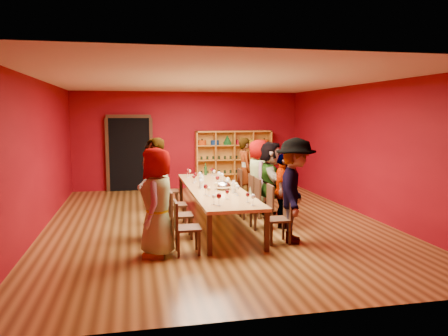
{
  "coord_description": "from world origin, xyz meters",
  "views": [
    {
      "loc": [
        -1.67,
        -9.03,
        2.3
      ],
      "look_at": [
        0.24,
        0.16,
        1.15
      ],
      "focal_mm": 35.0,
      "sensor_mm": 36.0,
      "label": 1
    }
  ],
  "objects": [
    {
      "name": "chair_person_left_0",
      "position": [
        -0.91,
        -2.0,
        0.5
      ],
      "size": [
        0.42,
        0.42,
        0.89
      ],
      "color": "#311B10",
      "rests_on": "ground"
    },
    {
      "name": "wine_glass_6",
      "position": [
        0.29,
        1.61,
        0.88
      ],
      "size": [
        0.07,
        0.07,
        0.18
      ],
      "color": "silver",
      "rests_on": "tasting_table"
    },
    {
      "name": "person_left_1",
      "position": [
        -1.31,
        -1.05,
        0.94
      ],
      "size": [
        0.63,
        0.77,
        1.89
      ],
      "primitive_type": "imported",
      "rotation": [
        0.0,
        0.0,
        -1.37
      ],
      "color": "white",
      "rests_on": "ground"
    },
    {
      "name": "chair_person_right_3",
      "position": [
        0.91,
        0.77,
        0.5
      ],
      "size": [
        0.42,
        0.42,
        0.89
      ],
      "color": "#311B10",
      "rests_on": "ground"
    },
    {
      "name": "chair_person_left_1",
      "position": [
        -0.91,
        -1.05,
        0.5
      ],
      "size": [
        0.42,
        0.42,
        0.89
      ],
      "color": "#311B10",
      "rests_on": "ground"
    },
    {
      "name": "wine_glass_15",
      "position": [
        0.31,
        -1.93,
        0.9
      ],
      "size": [
        0.08,
        0.08,
        0.2
      ],
      "color": "silver",
      "rests_on": "tasting_table"
    },
    {
      "name": "carafe_a",
      "position": [
        -0.27,
        0.09,
        0.88
      ],
      "size": [
        0.13,
        0.13,
        0.29
      ],
      "color": "silver",
      "rests_on": "tasting_table"
    },
    {
      "name": "wine_glass_13",
      "position": [
        -0.05,
        -0.46,
        0.89
      ],
      "size": [
        0.08,
        0.08,
        0.2
      ],
      "color": "silver",
      "rests_on": "tasting_table"
    },
    {
      "name": "doorway",
      "position": [
        -1.8,
        4.43,
        1.12
      ],
      "size": [
        1.4,
        0.17,
        2.3
      ],
      "color": "black",
      "rests_on": "ground"
    },
    {
      "name": "wine_glass_10",
      "position": [
        0.29,
        0.99,
        0.91
      ],
      "size": [
        0.09,
        0.09,
        0.22
      ],
      "color": "silver",
      "rests_on": "tasting_table"
    },
    {
      "name": "chair_person_right_0",
      "position": [
        0.91,
        -1.73,
        0.5
      ],
      "size": [
        0.42,
        0.42,
        0.89
      ],
      "color": "#311B10",
      "rests_on": "ground"
    },
    {
      "name": "chair_person_right_1",
      "position": [
        0.91,
        -0.7,
        0.5
      ],
      "size": [
        0.42,
        0.42,
        0.89
      ],
      "color": "#311B10",
      "rests_on": "ground"
    },
    {
      "name": "person_left_0",
      "position": [
        -1.32,
        -2.0,
        0.89
      ],
      "size": [
        0.63,
        0.94,
        1.78
      ],
      "primitive_type": "imported",
      "rotation": [
        0.0,
        0.0,
        -1.76
      ],
      "color": "black",
      "rests_on": "ground"
    },
    {
      "name": "wine_glass_17",
      "position": [
        -0.26,
        -1.83,
        0.91
      ],
      "size": [
        0.09,
        0.09,
        0.22
      ],
      "color": "silver",
      "rests_on": "tasting_table"
    },
    {
      "name": "person_right_0",
      "position": [
        1.15,
        -1.73,
        0.95
      ],
      "size": [
        0.95,
        1.33,
        1.9
      ],
      "primitive_type": "imported",
      "rotation": [
        0.0,
        0.0,
        1.16
      ],
      "color": "pink",
      "rests_on": "ground"
    },
    {
      "name": "wine_glass_7",
      "position": [
        -0.32,
        -0.77,
        0.9
      ],
      "size": [
        0.09,
        0.09,
        0.21
      ],
      "color": "silver",
      "rests_on": "tasting_table"
    },
    {
      "name": "chair_person_right_2",
      "position": [
        0.91,
        0.22,
        0.5
      ],
      "size": [
        0.42,
        0.42,
        0.89
      ],
      "color": "#311B10",
      "rests_on": "ground"
    },
    {
      "name": "carafe_b",
      "position": [
        0.26,
        -0.68,
        0.86
      ],
      "size": [
        0.13,
        0.13,
        0.25
      ],
      "color": "silver",
      "rests_on": "tasting_table"
    },
    {
      "name": "wine_glass_19",
      "position": [
        -0.28,
        0.97,
        0.9
      ],
      "size": [
        0.08,
        0.08,
        0.21
      ],
      "color": "silver",
      "rests_on": "tasting_table"
    },
    {
      "name": "person_right_1",
      "position": [
        1.28,
        -0.7,
        0.76
      ],
      "size": [
        0.73,
        0.98,
        1.52
      ],
      "primitive_type": "imported",
      "rotation": [
        0.0,
        0.0,
        1.16
      ],
      "color": "pink",
      "rests_on": "ground"
    },
    {
      "name": "wine_glass_18",
      "position": [
        0.3,
        0.07,
        0.9
      ],
      "size": [
        0.08,
        0.08,
        0.21
      ],
      "color": "silver",
      "rests_on": "tasting_table"
    },
    {
      "name": "wine_glass_3",
      "position": [
        0.29,
        -1.64,
        0.88
      ],
      "size": [
        0.07,
        0.07,
        0.18
      ],
      "color": "silver",
      "rests_on": "tasting_table"
    },
    {
      "name": "chair_person_left_4",
      "position": [
        -0.91,
        1.58,
        0.5
      ],
      "size": [
        0.42,
        0.42,
        0.89
      ],
      "color": "#311B10",
      "rests_on": "ground"
    },
    {
      "name": "wine_glass_5",
      "position": [
        0.13,
        0.33,
        0.9
      ],
      "size": [
        0.08,
        0.08,
        0.21
      ],
      "color": "silver",
      "rests_on": "tasting_table"
    },
    {
      "name": "wine_glass_23",
      "position": [
        -0.28,
        -0.92,
        0.88
      ],
      "size": [
        0.07,
        0.07,
        0.18
      ],
      "color": "silver",
      "rests_on": "tasting_table"
    },
    {
      "name": "wine_glass_8",
      "position": [
        -0.37,
        1.66,
        0.91
      ],
      "size": [
        0.09,
        0.09,
        0.22
      ],
      "color": "silver",
      "rests_on": "tasting_table"
    },
    {
      "name": "person_left_2",
      "position": [
        -1.28,
        -0.06,
        0.87
      ],
      "size": [
        0.58,
        0.91,
        1.75
      ],
      "primitive_type": "imported",
      "rotation": [
        0.0,
        0.0,
        -1.43
      ],
      "color": "#131736",
      "rests_on": "ground"
    },
    {
      "name": "wine_glass_16",
      "position": [
        0.0,
        -1.27,
        0.88
      ],
      "size": [
        0.07,
        0.07,
        0.18
      ],
      "color": "silver",
      "rests_on": "tasting_table"
    },
    {
      "name": "wine_bottle",
      "position": [
        0.12,
        1.97,
        0.87
      ],
      "size": [
        0.09,
        0.09,
        0.32
      ],
      "color": "#133416",
      "rests_on": "tasting_table"
    },
    {
      "name": "wine_glass_1",
      "position": [
        -0.33,
        -1.7,
        0.88
      ],
      "size": [
        0.07,
        0.07,
        0.18
      ],
      "color": "silver",
      "rests_on": "tasting_table"
    },
    {
      "name": "wine_glass_21",
      "position": [
        -0.31,
        1.82,
        0.88
      ],
      "size": [
        0.07,
        0.07,
        0.18
      ],
      "color": "silver",
      "rests_on": "tasting_table"
    },
    {
      "name": "wine_glass_14",
      "position": [
        0.34,
        0.88,
        0.89
      ],
      "size": [
        0.08,
        0.08,
        0.2
      ],
      "color": "silver",
      "rests_on": "tasting_table"
    },
    {
      "name": "wine_glass_22",
      "position": [
        -0.27,
        0.05,
        0.88
      ],
      "size": [
        0.07,
        0.07,
        0.18
      ],
      "color": "silver",
      "rests_on": "tasting_table"
    },
    {
      "name": "tasting_table",
      "position": [
        0.0,
        0.0,
        0.7
      ],
      "size": [
        1.1,
        4.5,
        0.75
      ],
      "color": "tan",
      "rests_on": "ground"
    },
    {
      "name": "wine_glass_4",
      "position": [
        0.26,
        -0.98,
        0.9
      ],
      "size": [
        0.08,
        0.08,
        0.21
      ],
      "color": "silver",
      "rests_on": "tasting_table"
    },
    {
      "name": "wine_glass_12",
      "position": [
        -0.13,
        1.22,
        0.89
      ],
      "size": [
        0.08,
        0.08,
        0.19
      ],
      "color": "silver",
      "rests_on": "tasting_table"
    },
    {
      "name": "room_shell",
      "position": [
        0.0,
        0.0,
        1.5
      ],
      "size": [
        7.1,
        9.1,
        3.04
      ],
      "color": "#5A3817",
      "rests_on": "ground"
    },
    {
      "name": "person_right_4",
      "position": [
        1.17,
        1.92,
        0.86
      ],
      "size": [
        0.46,
        0.63,
        1.72
      ],
      "primitive_type": "imported",
      "rotation": [
        0.0,
        0.0,
        1.57
      ],
      "color": "#454549",
      "rests_on": "ground"
    },
    {
      "name": "shelving_unit",
      "position": [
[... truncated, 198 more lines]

